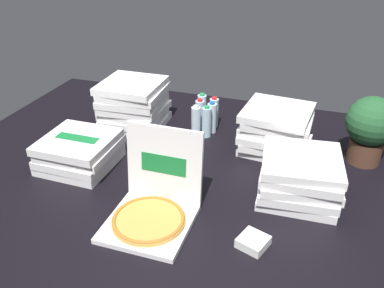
% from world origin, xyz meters
% --- Properties ---
extents(ground_plane, '(3.20, 2.40, 0.02)m').
position_xyz_m(ground_plane, '(0.00, 0.00, -0.01)').
color(ground_plane, black).
extents(open_pizza_box, '(0.42, 0.47, 0.44)m').
position_xyz_m(open_pizza_box, '(-0.03, -0.47, 0.09)').
color(open_pizza_box, white).
rests_on(open_pizza_box, ground_plane).
extents(pizza_stack_center_far, '(0.46, 0.46, 0.35)m').
position_xyz_m(pizza_stack_center_far, '(-0.58, 0.47, 0.17)').
color(pizza_stack_center_far, white).
rests_on(pizza_stack_center_far, ground_plane).
extents(pizza_stack_left_near, '(0.44, 0.44, 0.20)m').
position_xyz_m(pizza_stack_left_near, '(-0.66, -0.14, 0.10)').
color(pizza_stack_left_near, white).
rests_on(pizza_stack_left_near, ground_plane).
extents(pizza_stack_left_far, '(0.47, 0.47, 0.30)m').
position_xyz_m(pizza_stack_left_far, '(0.46, 0.45, 0.15)').
color(pizza_stack_left_far, white).
rests_on(pizza_stack_left_far, ground_plane).
extents(pizza_stack_right_mid, '(0.47, 0.47, 0.25)m').
position_xyz_m(pizza_stack_right_mid, '(0.66, -0.04, 0.12)').
color(pizza_stack_right_mid, white).
rests_on(pizza_stack_right_mid, ground_plane).
extents(water_bottle_0, '(0.07, 0.07, 0.23)m').
position_xyz_m(water_bottle_0, '(-0.01, 0.56, 0.11)').
color(water_bottle_0, silver).
rests_on(water_bottle_0, ground_plane).
extents(water_bottle_1, '(0.07, 0.07, 0.23)m').
position_xyz_m(water_bottle_1, '(-0.10, 0.46, 0.11)').
color(water_bottle_1, silver).
rests_on(water_bottle_1, ground_plane).
extents(water_bottle_2, '(0.07, 0.07, 0.23)m').
position_xyz_m(water_bottle_2, '(-0.11, 0.58, 0.11)').
color(water_bottle_2, silver).
rests_on(water_bottle_2, ground_plane).
extents(water_bottle_3, '(0.07, 0.07, 0.23)m').
position_xyz_m(water_bottle_3, '(-0.12, 0.68, 0.11)').
color(water_bottle_3, silver).
rests_on(water_bottle_3, ground_plane).
extents(water_bottle_4, '(0.07, 0.07, 0.23)m').
position_xyz_m(water_bottle_4, '(-0.03, 0.48, 0.11)').
color(water_bottle_4, silver).
rests_on(water_bottle_4, ground_plane).
extents(water_bottle_5, '(0.07, 0.07, 0.23)m').
position_xyz_m(water_bottle_5, '(-0.02, 0.65, 0.11)').
color(water_bottle_5, silver).
rests_on(water_bottle_5, ground_plane).
extents(potted_plant, '(0.31, 0.31, 0.44)m').
position_xyz_m(potted_plant, '(1.02, 0.47, 0.25)').
color(potted_plant, '#513323').
rests_on(potted_plant, ground_plane).
extents(napkin_pile, '(0.17, 0.17, 0.05)m').
position_xyz_m(napkin_pile, '(0.50, -0.51, 0.02)').
color(napkin_pile, white).
rests_on(napkin_pile, ground_plane).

